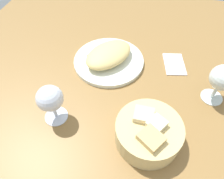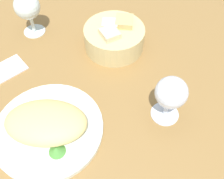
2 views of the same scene
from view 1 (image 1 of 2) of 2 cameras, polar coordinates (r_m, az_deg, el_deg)
The scene contains 8 objects.
ground_plane at distance 67.30cm, azimuth 5.13°, elevation -1.93°, with size 140.00×140.00×2.00cm, color olive.
plate at distance 75.89cm, azimuth -0.88°, elevation 7.85°, with size 25.07×25.07×1.40cm, color white.
omelette at distance 73.84cm, azimuth -0.91°, elevation 9.61°, with size 18.34×11.83×4.77cm, color #E0C376.
lettuce_garnish at distance 76.48cm, azimuth -5.63°, elevation 9.57°, with size 3.71×3.71×1.78cm, color #4A8E39.
bread_basket at distance 55.67cm, azimuth 9.90°, elevation -11.48°, with size 17.29×17.29×8.28cm.
wine_glass_near at distance 57.14cm, azimuth -16.57°, elevation -2.73°, with size 7.24×7.24×12.45cm.
wine_glass_far at distance 66.70cm, azimuth 28.02°, elevation 2.54°, with size 7.55×7.55×12.98cm.
folded_napkin at distance 78.54cm, azimuth 16.73°, elevation 6.80°, with size 11.00×7.00×0.80cm, color white.
Camera 1 is at (40.99, 4.39, 52.20)cm, focal length 33.35 mm.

